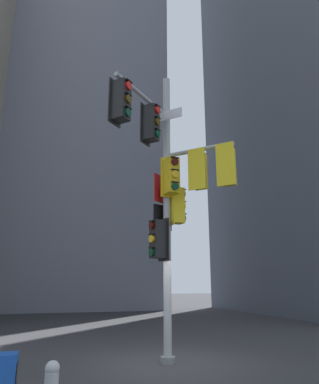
{
  "coord_description": "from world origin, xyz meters",
  "views": [
    {
      "loc": [
        -2.97,
        -9.06,
        1.92
      ],
      "look_at": [
        -0.03,
        0.6,
        4.55
      ],
      "focal_mm": 32.96,
      "sensor_mm": 36.0,
      "label": 1
    }
  ],
  "objects": [
    {
      "name": "ground",
      "position": [
        0.0,
        0.0,
        0.0
      ],
      "size": [
        120.0,
        120.0,
        0.0
      ],
      "primitive_type": "plane",
      "color": "#2D2D30"
    },
    {
      "name": "building_mid_block",
      "position": [
        -2.14,
        24.72,
        17.48
      ],
      "size": [
        15.56,
        15.56,
        34.96
      ],
      "primitive_type": "cube",
      "color": "slate",
      "rests_on": "ground"
    },
    {
      "name": "signal_pole_assembly",
      "position": [
        -0.04,
        -0.47,
        4.62
      ],
      "size": [
        3.45,
        2.2,
        7.96
      ],
      "color": "#9EA0A3",
      "rests_on": "ground"
    },
    {
      "name": "fire_hydrant",
      "position": [
        -2.81,
        -2.69,
        0.38
      ],
      "size": [
        0.33,
        0.23,
        0.73
      ],
      "color": "silver",
      "rests_on": "ground"
    }
  ]
}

